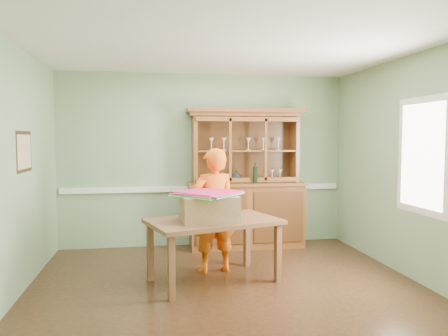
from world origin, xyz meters
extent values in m
plane|color=#4B2918|center=(0.00, 0.00, 0.00)|extent=(4.50, 4.50, 0.00)
plane|color=white|center=(0.00, 0.00, 2.70)|extent=(4.50, 4.50, 0.00)
plane|color=#83A37A|center=(0.00, 2.00, 1.35)|extent=(4.50, 0.00, 4.50)
plane|color=#83A37A|center=(-2.25, 0.00, 1.35)|extent=(0.00, 4.00, 4.00)
plane|color=#83A37A|center=(2.25, 0.00, 1.35)|extent=(0.00, 4.00, 4.00)
plane|color=#83A37A|center=(0.00, -2.00, 1.35)|extent=(4.50, 0.00, 4.50)
cube|color=white|center=(0.00, 1.98, 0.90)|extent=(4.41, 0.05, 0.08)
cube|color=#2F2113|center=(-2.23, 0.30, 1.55)|extent=(0.03, 0.60, 0.46)
cube|color=beige|center=(-2.22, 0.30, 1.55)|extent=(0.01, 0.52, 0.38)
cube|color=white|center=(2.23, -0.30, 1.50)|extent=(0.03, 0.96, 1.36)
cube|color=white|center=(2.22, -0.30, 1.50)|extent=(0.01, 0.80, 1.20)
cube|color=brown|center=(0.62, 1.73, 0.49)|extent=(1.75, 0.54, 0.97)
cube|color=brown|center=(0.62, 1.72, 0.99)|extent=(1.81, 0.59, 0.04)
cube|color=#5C3516|center=(0.62, 1.98, 1.52)|extent=(1.66, 0.04, 1.02)
cube|color=brown|center=(-0.18, 1.81, 1.52)|extent=(0.06, 0.37, 1.02)
cube|color=brown|center=(1.42, 1.81, 1.52)|extent=(0.06, 0.37, 1.02)
cube|color=brown|center=(0.62, 1.81, 2.06)|extent=(1.75, 0.43, 0.06)
cube|color=brown|center=(0.62, 1.79, 2.12)|extent=(1.83, 0.47, 0.06)
cube|color=brown|center=(0.62, 1.81, 1.50)|extent=(1.54, 0.32, 0.02)
imported|color=#B2B2B7|center=(0.48, 1.81, 1.11)|extent=(0.18, 0.18, 0.19)
imported|color=yellow|center=(0.18, 1.81, 1.04)|extent=(0.21, 0.21, 0.05)
cylinder|color=black|center=(0.72, 1.56, 1.17)|extent=(0.07, 0.07, 0.31)
cube|color=brown|center=(-0.12, 0.18, 0.72)|extent=(1.68, 1.29, 0.05)
cube|color=brown|center=(-0.65, -0.37, 0.35)|extent=(0.09, 0.09, 0.69)
cube|color=brown|center=(-0.86, 0.33, 0.35)|extent=(0.09, 0.09, 0.69)
cube|color=brown|center=(0.62, 0.02, 0.35)|extent=(0.09, 0.09, 0.69)
cube|color=brown|center=(0.41, 0.72, 0.35)|extent=(0.09, 0.09, 0.69)
cube|color=tan|center=(-0.19, 0.10, 0.89)|extent=(0.67, 0.55, 0.30)
cube|color=green|center=(-0.21, 0.11, 1.04)|extent=(0.85, 0.85, 0.01)
cube|color=#32EEDD|center=(-0.21, 0.11, 1.05)|extent=(0.85, 0.85, 0.01)
cube|color=pink|center=(-0.21, 0.11, 1.06)|extent=(0.85, 0.85, 0.01)
cube|color=#D32060|center=(-0.21, 0.11, 1.07)|extent=(0.85, 0.85, 0.01)
cube|color=#C71E58|center=(-0.21, 0.11, 1.08)|extent=(0.85, 0.85, 0.01)
imported|color=#F5600F|center=(-0.07, 0.53, 0.79)|extent=(0.63, 0.48, 1.57)
camera|label=1|loc=(-0.85, -4.86, 1.71)|focal=35.00mm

